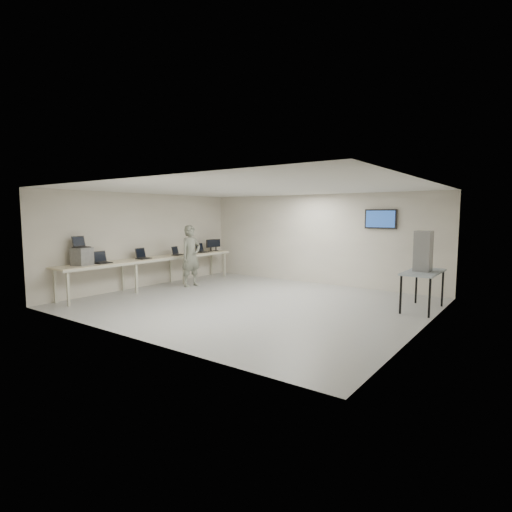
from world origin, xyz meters
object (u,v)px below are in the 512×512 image
Objects in this scene: soldier at (191,256)px; side_table at (423,274)px; workbench at (155,260)px; equipment_box at (82,256)px.

side_table is (6.46, 0.93, -0.10)m from soldier.
soldier is at bearing 47.30° from workbench.
side_table is at bearing 13.41° from workbench.
equipment_box is 8.27m from side_table.
workbench is at bearing -166.59° from side_table.
side_table is (7.19, 1.71, -0.00)m from workbench.
equipment_box reaches higher than workbench.
soldier is at bearing 61.26° from equipment_box.
equipment_box is 0.30× the size of side_table.
soldier is 6.53m from side_table.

